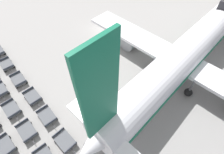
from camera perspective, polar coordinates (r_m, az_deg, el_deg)
The scene contains 11 objects.
ground_plane at distance 33.90m, azimuth -3.17°, elevation 15.17°, with size 500.00×500.00×0.00m, color gray.
airplane at distance 25.33m, azimuth 22.87°, elevation 6.85°, with size 31.73×37.59×14.68m.
baggage_dolly_row_near_col_e at distance 23.03m, azimuth -31.63°, elevation -18.70°, with size 3.12×1.73×0.92m.
baggage_dolly_row_mid_a_col_c at distance 27.68m, azimuth -32.76°, elevation -3.67°, with size 3.16×1.84×0.92m.
baggage_dolly_row_mid_a_col_d at distance 25.05m, azimuth -29.99°, elevation -9.07°, with size 3.14×1.77×0.92m.
baggage_dolly_row_mid_a_col_e at distance 22.71m, azimuth -26.06°, elevation -15.53°, with size 3.15×1.80×0.92m.
baggage_dolly_row_mid_b_col_b at distance 30.73m, azimuth -31.13°, elevation 3.51°, with size 3.17×1.86×0.92m.
baggage_dolly_row_mid_b_col_c at distance 27.67m, azimuth -28.23°, elevation -0.80°, with size 3.16×1.83×0.92m.
baggage_dolly_row_mid_b_col_d at distance 24.95m, azimuth -24.52°, elevation -5.89°, with size 3.14×1.78×0.92m.
baggage_dolly_row_mid_b_col_e at distance 22.70m, azimuth -20.46°, elevation -11.92°, with size 3.16×1.82×0.92m.
baggage_dolly_row_mid_b_col_f at distance 20.82m, azimuth -15.17°, elevation -19.47°, with size 3.11×1.70×0.92m.
Camera 1 is at (20.66, -18.51, 19.48)m, focal length 28.00 mm.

